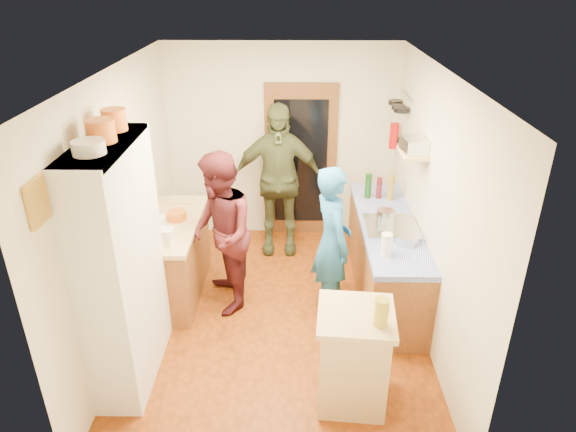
{
  "coord_description": "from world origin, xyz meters",
  "views": [
    {
      "loc": [
        0.17,
        -4.52,
        3.41
      ],
      "look_at": [
        0.1,
        0.15,
        1.13
      ],
      "focal_mm": 32.0,
      "sensor_mm": 36.0,
      "label": 1
    }
  ],
  "objects_px": {
    "right_counter_base": "(385,259)",
    "person_back": "(279,180)",
    "person_left": "(223,232)",
    "island_base": "(353,360)",
    "person_hob": "(336,243)",
    "hutch_body": "(122,267)"
  },
  "relations": [
    {
      "from": "right_counter_base",
      "to": "person_hob",
      "type": "bearing_deg",
      "value": -148.43
    },
    {
      "from": "island_base",
      "to": "person_back",
      "type": "bearing_deg",
      "value": 104.85
    },
    {
      "from": "person_hob",
      "to": "right_counter_base",
      "type": "bearing_deg",
      "value": -74.34
    },
    {
      "from": "island_base",
      "to": "person_back",
      "type": "relative_size",
      "value": 0.44
    },
    {
      "from": "island_base",
      "to": "person_left",
      "type": "height_order",
      "value": "person_left"
    },
    {
      "from": "person_hob",
      "to": "person_left",
      "type": "distance_m",
      "value": 1.19
    },
    {
      "from": "right_counter_base",
      "to": "person_back",
      "type": "bearing_deg",
      "value": 141.44
    },
    {
      "from": "person_hob",
      "to": "person_back",
      "type": "height_order",
      "value": "person_back"
    },
    {
      "from": "island_base",
      "to": "person_hob",
      "type": "relative_size",
      "value": 0.52
    },
    {
      "from": "person_hob",
      "to": "person_back",
      "type": "bearing_deg",
      "value": 9.08
    },
    {
      "from": "person_back",
      "to": "hutch_body",
      "type": "bearing_deg",
      "value": -118.79
    },
    {
      "from": "right_counter_base",
      "to": "person_back",
      "type": "relative_size",
      "value": 1.12
    },
    {
      "from": "hutch_body",
      "to": "person_left",
      "type": "distance_m",
      "value": 1.29
    },
    {
      "from": "person_back",
      "to": "person_hob",
      "type": "bearing_deg",
      "value": -64.71
    },
    {
      "from": "right_counter_base",
      "to": "person_back",
      "type": "distance_m",
      "value": 1.67
    },
    {
      "from": "person_hob",
      "to": "person_left",
      "type": "height_order",
      "value": "person_left"
    },
    {
      "from": "person_back",
      "to": "right_counter_base",
      "type": "bearing_deg",
      "value": -38.25
    },
    {
      "from": "hutch_body",
      "to": "island_base",
      "type": "relative_size",
      "value": 2.56
    },
    {
      "from": "island_base",
      "to": "person_left",
      "type": "xyz_separation_m",
      "value": [
        -1.26,
        1.43,
        0.46
      ]
    },
    {
      "from": "right_counter_base",
      "to": "person_left",
      "type": "distance_m",
      "value": 1.86
    },
    {
      "from": "person_left",
      "to": "island_base",
      "type": "bearing_deg",
      "value": 27.0
    },
    {
      "from": "hutch_body",
      "to": "person_left",
      "type": "relative_size",
      "value": 1.24
    }
  ]
}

